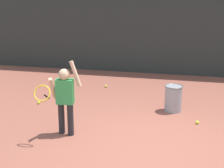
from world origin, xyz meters
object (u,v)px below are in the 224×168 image
at_px(tennis_player, 64,96).
at_px(ball_hopper, 173,98).
at_px(tennis_ball_2, 39,103).
at_px(tennis_ball_4, 106,86).
at_px(tennis_ball_5, 197,122).

relative_size(tennis_player, ball_hopper, 2.40).
height_order(tennis_ball_2, tennis_ball_4, same).
xyz_separation_m(ball_hopper, tennis_ball_4, (-1.82, 1.39, -0.26)).
xyz_separation_m(tennis_player, tennis_ball_4, (-0.01, 3.03, -0.69)).
height_order(ball_hopper, tennis_ball_4, ball_hopper).
relative_size(tennis_ball_2, tennis_ball_4, 1.00).
bearing_deg(tennis_ball_4, ball_hopper, -37.42).
relative_size(ball_hopper, tennis_ball_4, 8.52).
distance_m(tennis_ball_2, tennis_ball_4, 2.00).
distance_m(tennis_player, tennis_ball_2, 1.96).
bearing_deg(ball_hopper, tennis_ball_5, -50.96).
bearing_deg(tennis_ball_2, tennis_player, -50.21).
bearing_deg(tennis_ball_2, ball_hopper, 4.45).
xyz_separation_m(tennis_ball_2, tennis_ball_5, (3.49, -0.39, 0.00)).
distance_m(tennis_ball_4, tennis_ball_5, 3.08).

